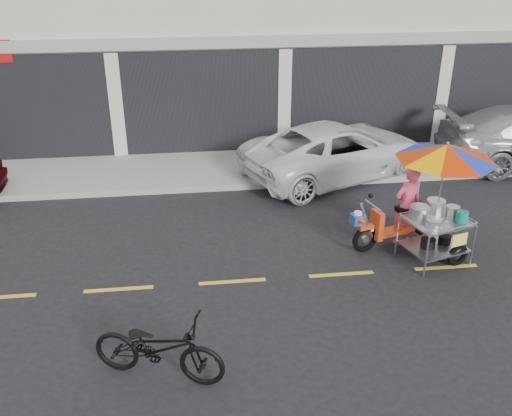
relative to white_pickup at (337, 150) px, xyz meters
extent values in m
plane|color=black|center=(-1.06, -4.64, -0.69)|extent=(90.00, 90.00, 0.00)
cube|color=gray|center=(-1.06, 0.86, -0.61)|extent=(45.00, 3.00, 0.15)
cube|color=black|center=(-1.06, 1.83, 0.76)|extent=(35.28, 0.06, 2.90)
cube|color=gray|center=(-1.06, 1.81, 2.41)|extent=(36.00, 0.12, 0.30)
cube|color=gold|center=(-1.06, -4.64, -0.68)|extent=(42.00, 0.10, 0.01)
imported|color=silver|center=(0.00, 0.00, 0.00)|extent=(5.44, 3.98, 1.37)
imported|color=black|center=(-4.26, -6.92, -0.19)|extent=(2.01, 1.28, 1.00)
torus|color=black|center=(-0.41, -3.87, -0.42)|extent=(0.56, 0.26, 0.55)
torus|color=black|center=(0.99, -3.47, -0.42)|extent=(0.56, 0.26, 0.55)
cylinder|color=#9EA0A5|center=(-0.41, -3.87, -0.42)|extent=(0.15, 0.09, 0.14)
cylinder|color=#9EA0A5|center=(0.99, -3.47, -0.42)|extent=(0.15, 0.09, 0.14)
cube|color=#D34417|center=(-0.41, -3.87, -0.15)|extent=(0.33, 0.20, 0.08)
cylinder|color=#9EA0A5|center=(-0.41, -3.87, -0.01)|extent=(0.35, 0.14, 0.78)
cube|color=#D34417|center=(-0.17, -3.80, -0.15)|extent=(0.20, 0.35, 0.58)
cube|color=#D34417|center=(0.25, -3.68, -0.38)|extent=(0.82, 0.48, 0.08)
cube|color=#D34417|center=(0.67, -3.56, -0.15)|extent=(0.77, 0.44, 0.39)
cube|color=black|center=(0.57, -3.59, 0.07)|extent=(0.67, 0.40, 0.10)
cylinder|color=#9EA0A5|center=(-0.29, -3.84, 0.28)|extent=(0.18, 0.52, 0.03)
sphere|color=black|center=(-0.29, -3.64, 0.40)|extent=(0.10, 0.10, 0.10)
cylinder|color=white|center=(-0.29, -3.84, -0.22)|extent=(0.14, 0.14, 0.05)
cube|color=navy|center=(-0.61, -3.93, 0.07)|extent=(0.30, 0.28, 0.19)
cylinder|color=white|center=(-0.61, -3.93, 0.19)|extent=(0.19, 0.19, 0.05)
cone|color=#D34417|center=(-0.57, -4.09, 0.09)|extent=(0.23, 0.25, 0.17)
torus|color=black|center=(1.16, -4.58, -0.47)|extent=(0.46, 0.22, 0.45)
cylinder|color=#9EA0A5|center=(0.40, -4.90, -0.27)|extent=(0.04, 0.04, 0.83)
cylinder|color=#9EA0A5|center=(0.15, -4.06, -0.27)|extent=(0.04, 0.04, 0.83)
cylinder|color=#9EA0A5|center=(1.42, -4.61, -0.27)|extent=(0.04, 0.04, 0.83)
cylinder|color=#9EA0A5|center=(1.18, -3.77, -0.27)|extent=(0.04, 0.04, 0.83)
cube|color=#9EA0A5|center=(0.79, -4.33, -0.40)|extent=(1.27, 1.14, 0.03)
cube|color=#9EA0A5|center=(0.79, -4.33, 0.14)|extent=(1.27, 1.14, 0.04)
cylinder|color=#9EA0A5|center=(0.91, -4.75, 0.20)|extent=(1.03, 0.32, 0.02)
cylinder|color=#9EA0A5|center=(0.67, -3.91, 0.20)|extent=(1.03, 0.32, 0.02)
cylinder|color=#9EA0A5|center=(0.28, -4.48, 0.20)|extent=(0.26, 0.85, 0.02)
cylinder|color=#9EA0A5|center=(1.30, -4.19, 0.20)|extent=(0.26, 0.85, 0.02)
cylinder|color=#9EA0A5|center=(0.67, -3.91, -0.40)|extent=(0.24, 0.71, 0.04)
cylinder|color=#9EA0A5|center=(0.67, -3.91, 0.09)|extent=(0.24, 0.71, 0.04)
cube|color=yellow|center=(1.06, -4.74, -0.06)|extent=(0.33, 0.11, 0.24)
cylinder|color=#B7B7BC|center=(0.46, -4.23, 0.27)|extent=(0.46, 0.46, 0.23)
cylinder|color=#B7B7BC|center=(0.82, -4.10, 0.30)|extent=(0.42, 0.42, 0.28)
cylinder|color=#B7B7BC|center=(1.13, -4.19, 0.24)|extent=(0.31, 0.31, 0.17)
cylinder|color=#B7B7BC|center=(0.60, -4.57, 0.22)|extent=(0.34, 0.34, 0.12)
cylinder|color=#147C6C|center=(1.18, -4.47, 0.26)|extent=(0.26, 0.26, 0.21)
cylinder|color=black|center=(0.65, -4.37, -0.29)|extent=(0.34, 0.34, 0.17)
cylinder|color=black|center=(1.02, -4.27, -0.30)|extent=(0.29, 0.29, 0.16)
cylinder|color=#9EA0A5|center=(0.81, -4.23, 0.87)|extent=(0.03, 0.03, 1.46)
sphere|color=#9EA0A5|center=(0.81, -4.23, 1.61)|extent=(0.06, 0.06, 0.06)
imported|color=#DB4763|center=(0.48, -3.61, 0.14)|extent=(0.69, 0.54, 1.65)
camera|label=1|loc=(-3.69, -13.24, 4.93)|focal=40.00mm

